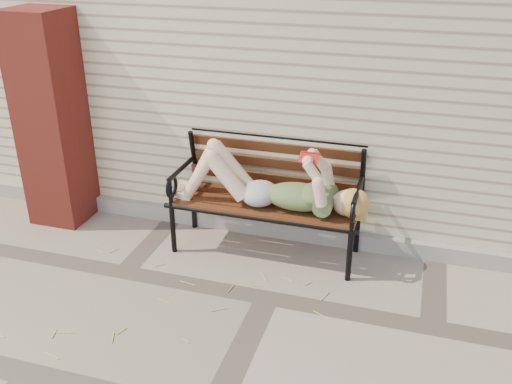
% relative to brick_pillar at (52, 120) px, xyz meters
% --- Properties ---
extents(ground, '(80.00, 80.00, 0.00)m').
position_rel_brick_pillar_xyz_m(ground, '(2.30, -0.75, -1.00)').
color(ground, gray).
rests_on(ground, ground).
extents(house_wall, '(8.00, 4.00, 3.00)m').
position_rel_brick_pillar_xyz_m(house_wall, '(2.30, 2.25, 0.50)').
color(house_wall, beige).
rests_on(house_wall, ground).
extents(foundation_strip, '(8.00, 0.10, 0.15)m').
position_rel_brick_pillar_xyz_m(foundation_strip, '(2.30, 0.22, -0.93)').
color(foundation_strip, gray).
rests_on(foundation_strip, ground).
extents(brick_pillar, '(0.50, 0.50, 2.00)m').
position_rel_brick_pillar_xyz_m(brick_pillar, '(0.00, 0.00, 0.00)').
color(brick_pillar, maroon).
rests_on(brick_pillar, ground).
extents(garden_bench, '(1.76, 0.70, 1.14)m').
position_rel_brick_pillar_xyz_m(garden_bench, '(2.09, 0.03, -0.36)').
color(garden_bench, black).
rests_on(garden_bench, ground).
extents(reading_woman, '(1.66, 0.38, 0.52)m').
position_rel_brick_pillar_xyz_m(reading_woman, '(2.10, -0.11, -0.32)').
color(reading_woman, '#0A344B').
rests_on(reading_woman, ground).
extents(straw_scatter, '(2.89, 1.65, 0.01)m').
position_rel_brick_pillar_xyz_m(straw_scatter, '(1.41, -1.36, -0.99)').
color(straw_scatter, tan).
rests_on(straw_scatter, ground).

